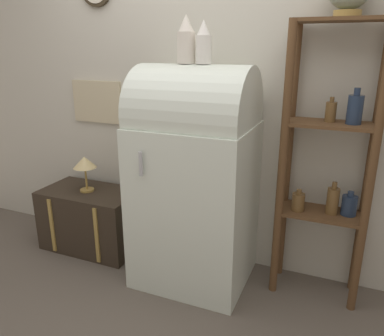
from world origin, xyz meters
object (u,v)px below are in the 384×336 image
suitcase_trunk (92,219)px  desk_lamp (85,164)px  vase_center (204,44)px  refrigerator (195,175)px  vase_left (186,41)px

suitcase_trunk → desk_lamp: 0.47m
vase_center → desk_lamp: size_ratio=0.88×
refrigerator → vase_left: (-0.06, 0.01, 0.86)m
refrigerator → suitcase_trunk: 1.08m
refrigerator → vase_left: bearing=173.9°
vase_left → desk_lamp: vase_left is taller
vase_center → suitcase_trunk: bearing=176.0°
refrigerator → vase_center: (0.06, -0.01, 0.84)m
vase_center → vase_left: bearing=173.6°
vase_center → refrigerator: bearing=173.2°
suitcase_trunk → vase_center: vase_center is taller
vase_center → desk_lamp: bearing=176.6°
refrigerator → suitcase_trunk: refrigerator is taller
suitcase_trunk → vase_left: vase_left is taller
vase_left → vase_center: bearing=-6.4°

